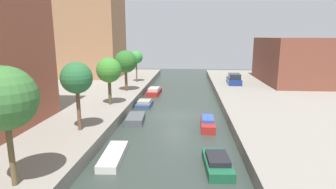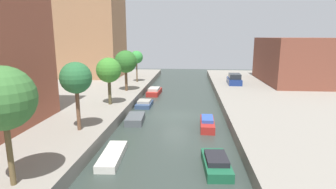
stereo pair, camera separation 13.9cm
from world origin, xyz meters
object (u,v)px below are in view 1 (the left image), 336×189
moored_boat_left_2 (136,119)px  moored_boat_left_3 (144,104)px  moored_boat_left_4 (154,92)px  low_block_right (296,60)px  moored_boat_right_1 (217,163)px  parked_car (234,80)px  street_tree_1 (77,78)px  street_tree_2 (109,70)px  moored_boat_left_1 (113,156)px  moored_boat_right_2 (208,123)px  street_tree_4 (136,57)px  apartment_tower_far (90,4)px  street_tree_3 (126,62)px  street_tree_0 (4,99)px

moored_boat_left_2 → moored_boat_left_3: moored_boat_left_3 is taller
moored_boat_left_2 → moored_boat_left_4: (0.11, 12.92, 0.10)m
low_block_right → moored_boat_right_1: bearing=-117.5°
moored_boat_right_1 → parked_car: bearing=79.2°
street_tree_1 → street_tree_2: 8.20m
moored_boat_left_1 → moored_boat_right_2: 9.71m
street_tree_1 → street_tree_4: (-0.00, 22.95, -0.15)m
apartment_tower_far → moored_boat_left_4: 20.98m
moored_boat_left_1 → moored_boat_right_1: 6.87m
street_tree_2 → moored_boat_left_1: (3.37, -10.99, -4.38)m
apartment_tower_far → street_tree_3: (9.01, -13.11, -8.81)m
moored_boat_left_4 → moored_boat_right_1: moored_boat_left_4 is taller
street_tree_2 → moored_boat_right_1: bearing=-49.2°
apartment_tower_far → parked_car: 27.73m
apartment_tower_far → street_tree_0: 38.84m
street_tree_4 → moored_boat_right_2: street_tree_4 is taller
street_tree_0 → moored_boat_right_2: street_tree_0 is taller
moored_boat_left_2 → moored_boat_left_3: bearing=91.4°
street_tree_4 → moored_boat_left_4: street_tree_4 is taller
street_tree_1 → street_tree_3: bearing=90.0°
apartment_tower_far → street_tree_1: apartment_tower_far is taller
parked_car → moored_boat_right_2: parked_car is taller
parked_car → moored_boat_right_1: (-4.95, -25.92, -1.27)m
moored_boat_left_3 → street_tree_2: bearing=-133.8°
street_tree_4 → street_tree_2: bearing=-90.0°
moored_boat_left_1 → moored_boat_left_3: bearing=91.0°
street_tree_1 → moored_boat_left_1: 6.48m
street_tree_2 → moored_boat_right_1: size_ratio=1.31×
moored_boat_left_4 → street_tree_1: bearing=-100.5°
street_tree_2 → moored_boat_left_4: size_ratio=1.17×
moored_boat_left_1 → moored_boat_left_3: moored_boat_left_3 is taller
street_tree_4 → moored_boat_left_2: bearing=-79.5°
moored_boat_left_1 → street_tree_4: bearing=97.5°
street_tree_0 → low_block_right: bearing=52.8°
street_tree_3 → moored_boat_left_3: (3.13, -4.26, -4.52)m
low_block_right → parked_car: bearing=-165.4°
street_tree_0 → moored_boat_left_2: size_ratio=1.77×
apartment_tower_far → moored_boat_left_4: apartment_tower_far is taller
parked_car → moored_boat_left_2: parked_car is taller
street_tree_4 → moored_boat_left_1: (3.37, -25.74, -4.63)m
moored_boat_right_2 → street_tree_2: bearing=158.5°
parked_car → moored_boat_right_1: bearing=-100.8°
moored_boat_right_1 → street_tree_4: bearing=111.0°
moored_boat_left_3 → low_block_right: bearing=31.5°
moored_boat_right_2 → parked_car: bearing=74.4°
moored_boat_left_4 → moored_boat_right_1: size_ratio=1.12×
street_tree_3 → moored_boat_left_3: size_ratio=1.68×
street_tree_0 → street_tree_2: street_tree_0 is taller
street_tree_3 → moored_boat_left_1: (3.37, -18.50, -4.59)m
street_tree_2 → street_tree_4: size_ratio=1.01×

